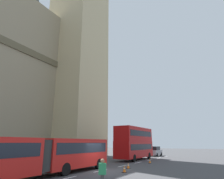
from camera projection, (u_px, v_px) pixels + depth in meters
ground_plane at (100, 171)px, 18.11m from camera, size 160.00×160.00×0.00m
lane_centre_marking at (123, 166)px, 21.99m from camera, size 39.00×0.16×0.01m
articulated_bus at (37, 154)px, 14.73m from camera, size 16.39×2.54×2.90m
double_decker_bus at (135, 142)px, 30.52m from camera, size 9.55×2.54×4.90m
sedan_lead at (155, 151)px, 38.88m from camera, size 4.40×1.86×1.85m
traffic_cone_west at (124, 169)px, 17.28m from camera, size 0.36×0.36×0.58m
traffic_cone_middle at (128, 166)px, 19.89m from camera, size 0.36×0.36×0.58m
traffic_cone_east at (150, 161)px, 25.08m from camera, size 0.36×0.36×0.58m
pedestrian_near_cones at (102, 174)px, 10.64m from camera, size 0.39×0.46×1.69m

